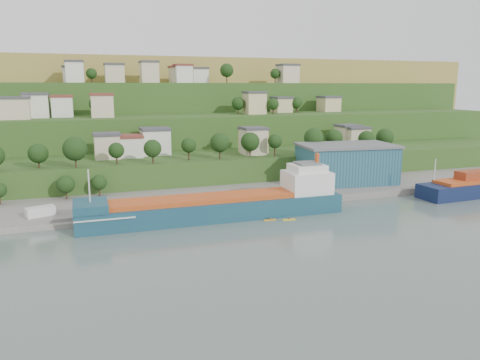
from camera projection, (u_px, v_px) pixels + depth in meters
name	position (u px, v px, depth m)	size (l,w,h in m)	color
ground	(265.00, 225.00, 115.15)	(500.00, 500.00, 0.00)	#4D5E58
quay	(290.00, 195.00, 147.52)	(220.00, 26.00, 4.00)	slate
pebble_beach	(30.00, 222.00, 117.77)	(40.00, 18.00, 2.40)	slate
hillside	(155.00, 145.00, 271.30)	(360.00, 211.50, 96.00)	#284719
cargo_ship_near	(223.00, 207.00, 121.36)	(68.71, 11.48, 17.64)	#153B50
warehouse	(346.00, 163.00, 155.68)	(32.94, 22.37, 12.80)	navy
caravan	(40.00, 213.00, 115.92)	(6.73, 2.80, 3.14)	silver
dinghy	(67.00, 215.00, 118.79)	(3.99, 1.50, 0.80)	silver
kayak_orange	(270.00, 219.00, 119.40)	(3.20, 0.68, 0.79)	orange
kayak_yellow	(289.00, 219.00, 119.60)	(3.36, 1.11, 0.83)	yellow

